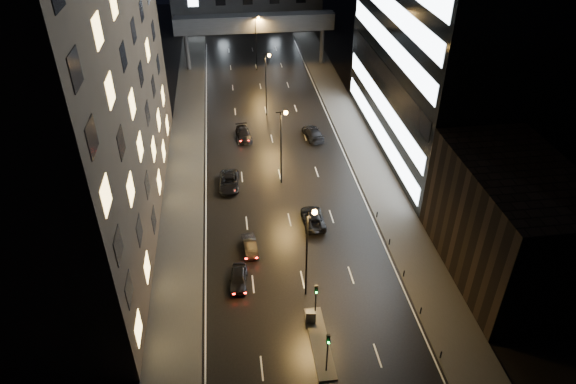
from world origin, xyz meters
name	(u,v)px	position (x,y,z in m)	size (l,w,h in m)	color
ground	(272,139)	(0.00, 40.00, 0.00)	(160.00, 160.00, 0.00)	black
sidewalk_left	(186,161)	(-12.50, 35.00, 0.07)	(5.00, 110.00, 0.15)	#383533
sidewalk_right	(362,149)	(12.50, 35.00, 0.07)	(5.00, 110.00, 0.15)	#383533
building_left	(54,49)	(-22.50, 24.00, 20.00)	(15.00, 48.00, 40.00)	#2D2319
building_right_low	(509,223)	(20.00, 9.00, 6.00)	(10.00, 18.00, 12.00)	black
skybridge	(255,24)	(0.00, 70.00, 8.34)	(30.00, 3.00, 10.00)	#333335
median_island	(320,342)	(0.30, 2.00, 0.07)	(1.60, 8.00, 0.15)	#383533
traffic_signal_near	(316,297)	(0.30, 4.49, 3.09)	(0.28, 0.34, 4.40)	black
traffic_signal_far	(328,347)	(0.30, -1.01, 3.09)	(0.28, 0.34, 4.40)	black
bollard_row	(412,292)	(10.20, 6.50, 0.45)	(0.12, 25.12, 0.90)	black
streetlight_near	(309,243)	(0.16, 8.00, 6.50)	(1.45, 0.50, 10.15)	black
streetlight_mid_a	(282,138)	(0.16, 28.00, 6.50)	(1.45, 0.50, 10.15)	black
streetlight_mid_b	(267,77)	(0.16, 48.00, 6.50)	(1.45, 0.50, 10.15)	black
streetlight_far	(257,37)	(0.16, 68.00, 6.50)	(1.45, 0.50, 10.15)	black
car_away_a	(238,278)	(-6.41, 10.26, 0.71)	(1.67, 4.16, 1.42)	black
car_away_b	(250,246)	(-4.92, 15.16, 0.64)	(1.35, 3.86, 1.27)	black
car_away_c	(229,182)	(-6.71, 27.93, 0.74)	(2.46, 5.33, 1.48)	black
car_away_d	(244,134)	(-4.12, 40.62, 0.72)	(2.01, 4.94, 1.43)	black
car_toward_a	(313,218)	(2.61, 19.04, 0.71)	(2.36, 5.12, 1.42)	black
car_toward_b	(313,133)	(6.10, 39.51, 0.80)	(2.25, 5.53, 1.61)	black
utility_cabinet	(311,316)	(-0.10, 4.42, 0.76)	(0.88, 0.52, 1.23)	#515154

